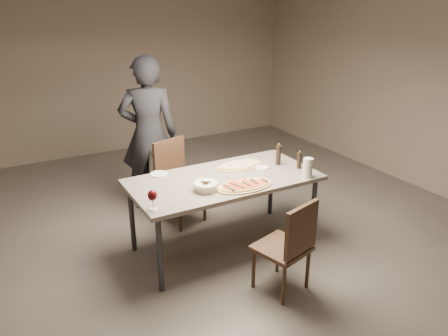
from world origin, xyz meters
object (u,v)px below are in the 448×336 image
ham_pizza (240,165)px  carafe (308,168)px  chair_near (290,243)px  dining_table (224,183)px  pepper_mill_left (299,160)px  bread_basket (206,185)px  diner (149,135)px  chair_far (176,176)px  zucchini_pizza (245,185)px

ham_pizza → carafe: bearing=-52.7°
chair_near → dining_table: bearing=81.8°
ham_pizza → pepper_mill_left: bearing=-32.8°
bread_basket → diner: bearing=90.5°
ham_pizza → bread_basket: bearing=-147.6°
ham_pizza → chair_near: chair_near is taller
dining_table → pepper_mill_left: 0.81m
bread_basket → pepper_mill_left: pepper_mill_left is taller
diner → ham_pizza: bearing=141.2°
dining_table → chair_far: chair_far is taller
carafe → chair_far: size_ratio=0.21×
zucchini_pizza → chair_far: bearing=115.4°
zucchini_pizza → bread_basket: bearing=177.1°
bread_basket → chair_near: bearing=-61.3°
bread_basket → diner: (-0.01, 1.41, 0.10)m
dining_table → chair_near: bearing=-82.8°
ham_pizza → bread_basket: size_ratio=2.22×
carafe → chair_far: 1.49m
pepper_mill_left → chair_near: 1.07m
zucchini_pizza → bread_basket: (-0.35, 0.10, 0.03)m
zucchini_pizza → pepper_mill_left: bearing=23.5°
carafe → ham_pizza: bearing=126.7°
zucchini_pizza → ham_pizza: size_ratio=1.11×
dining_table → diner: 1.28m
zucchini_pizza → dining_table: bearing=116.1°
ham_pizza → carafe: (0.42, -0.56, 0.08)m
zucchini_pizza → diner: (-0.36, 1.51, 0.13)m
dining_table → zucchini_pizza: bearing=-77.2°
dining_table → bread_basket: size_ratio=8.00×
ham_pizza → carafe: 0.70m
pepper_mill_left → chair_near: (-0.67, -0.76, -0.36)m
pepper_mill_left → carafe: carafe is taller
diner → pepper_mill_left: bearing=150.2°
pepper_mill_left → carafe: 0.24m
zucchini_pizza → ham_pizza: bearing=77.4°
pepper_mill_left → zucchini_pizza: bearing=-169.8°
pepper_mill_left → diner: 1.75m
pepper_mill_left → chair_far: (-0.95, 0.94, -0.33)m
pepper_mill_left → chair_near: bearing=-131.4°
zucchini_pizza → ham_pizza: (0.22, 0.46, -0.00)m
zucchini_pizza → pepper_mill_left: size_ratio=2.96×
ham_pizza → chair_far: 0.80m
dining_table → zucchini_pizza: size_ratio=3.26×
diner → chair_far: bearing=129.1°
carafe → diner: 1.90m
bread_basket → chair_near: (0.40, -0.73, -0.32)m
bread_basket → carafe: size_ratio=1.16×
zucchini_pizza → bread_basket: 0.37m
dining_table → bread_basket: 0.35m
dining_table → carafe: (0.70, -0.38, 0.15)m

